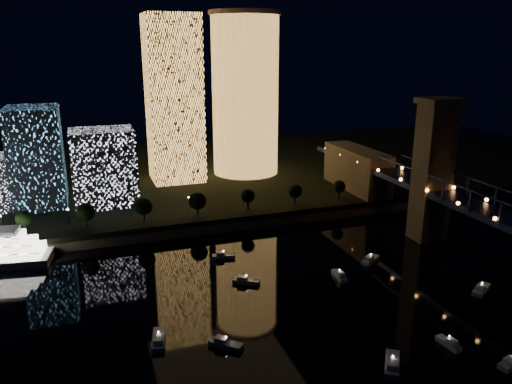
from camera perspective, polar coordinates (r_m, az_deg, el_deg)
ground at (r=120.64m, az=8.13°, el=-17.41°), size 520.00×520.00×0.00m
far_bank at (r=260.82m, az=-8.00°, el=2.04°), size 420.00×160.00×5.00m
seawall at (r=188.50m, az=-3.25°, el=-3.84°), size 420.00×6.00×3.00m
tower_cylindrical at (r=245.95m, az=-1.24°, el=11.07°), size 34.00×34.00×77.04m
tower_rectangular at (r=235.93m, az=-9.37°, el=10.37°), size 23.63×23.63×75.20m
midrise_blocks at (r=214.21m, az=-25.39°, el=2.40°), size 97.62×30.65×38.96m
motorboats at (r=128.44m, az=6.89°, el=-14.63°), size 140.34×88.16×2.78m
esplanade_trees at (r=185.55m, az=-13.81°, el=-1.71°), size 165.20×6.83×8.91m
street_lamps at (r=191.65m, az=-14.11°, el=-1.60°), size 132.70×0.70×5.65m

